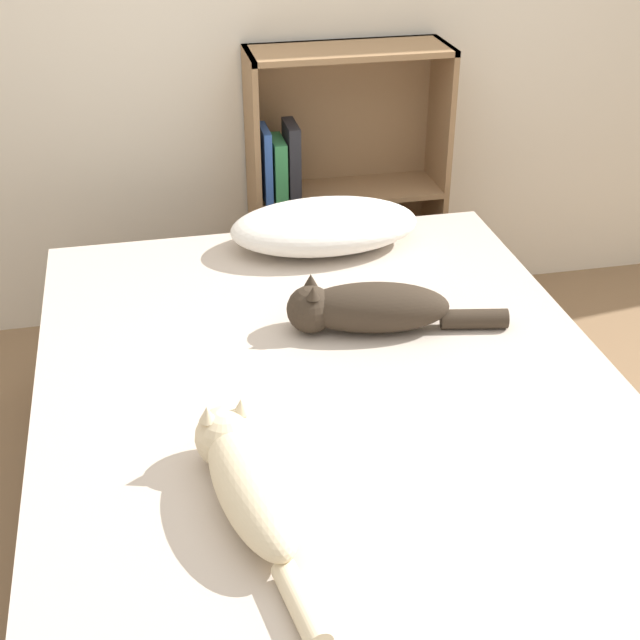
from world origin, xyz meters
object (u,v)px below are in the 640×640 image
bed (332,469)px  bookshelf (337,183)px  cat_light (247,479)px  cat_dark (367,308)px  pillow (325,226)px

bed → bookshelf: (0.31, 1.26, 0.27)m
cat_light → bookshelf: bookshelf is taller
bed → cat_dark: cat_dark is taller
pillow → cat_dark: 0.52m
cat_light → cat_dark: size_ratio=1.02×
bed → cat_light: bearing=-124.7°
cat_dark → bookshelf: bearing=-88.3°
pillow → bookshelf: size_ratio=0.58×
cat_dark → bookshelf: 1.04m
pillow → cat_dark: bearing=-90.0°
pillow → cat_dark: cat_dark is taller
cat_dark → bookshelf: bookshelf is taller
pillow → bookshelf: bearing=72.5°
cat_light → bed: bearing=-44.4°
bed → pillow: (0.15, 0.76, 0.34)m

